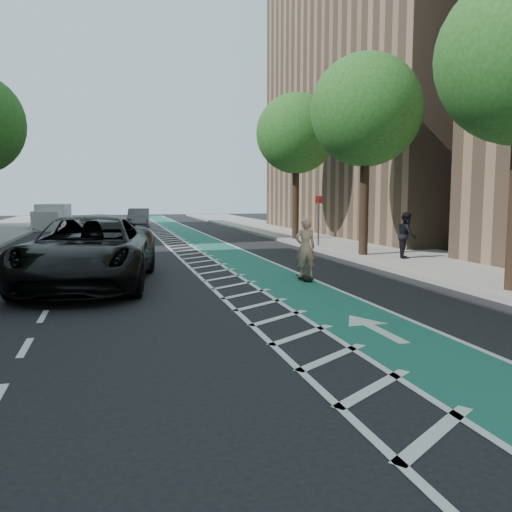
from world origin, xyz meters
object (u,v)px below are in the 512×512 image
object	(u,v)px
skateboarder	(305,247)
suv_near	(89,251)
suv_far	(108,244)
barrel_a	(65,256)

from	to	relation	value
skateboarder	suv_near	xyz separation A→B (m)	(-6.10, 0.66, -0.01)
suv_far	barrel_a	size ratio (longest dim) A/B	6.03
barrel_a	suv_near	bearing A→B (deg)	-75.82
suv_near	suv_far	world-z (taller)	suv_near
suv_near	barrel_a	world-z (taller)	suv_near
suv_far	skateboarder	bearing A→B (deg)	-39.65
skateboarder	barrel_a	bearing A→B (deg)	-30.34
barrel_a	skateboarder	bearing A→B (deg)	-32.15
skateboarder	suv_near	size ratio (longest dim) A/B	0.25
barrel_a	suv_far	bearing A→B (deg)	-0.98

